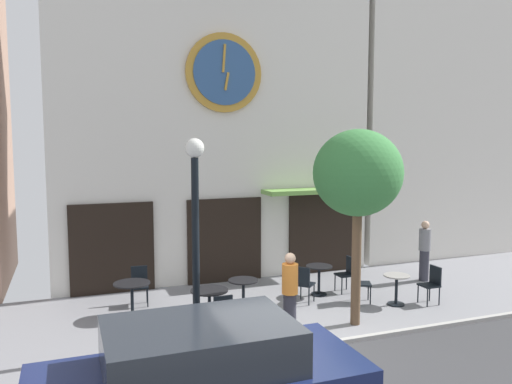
% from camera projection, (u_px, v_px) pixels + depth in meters
% --- Properties ---
extents(ground_plane, '(27.90, 10.81, 0.13)m').
position_uv_depth(ground_plane, '(301.00, 363.00, 8.86)').
color(ground_plane, gray).
extents(clock_building, '(8.91, 3.46, 11.71)m').
position_uv_depth(clock_building, '(212.00, 64.00, 14.39)').
color(clock_building, silver).
rests_on(clock_building, ground_plane).
extents(neighbor_building_right, '(5.97, 4.62, 11.04)m').
position_uv_depth(neighbor_building_right, '(408.00, 94.00, 18.23)').
color(neighbor_building_right, silver).
rests_on(neighbor_building_right, ground_plane).
extents(street_lamp, '(0.36, 0.36, 3.91)m').
position_uv_depth(street_lamp, '(196.00, 241.00, 9.51)').
color(street_lamp, black).
rests_on(street_lamp, ground_plane).
extents(street_tree, '(1.89, 1.70, 4.10)m').
position_uv_depth(street_tree, '(358.00, 174.00, 10.38)').
color(street_tree, brown).
rests_on(street_tree, ground_plane).
extents(cafe_table_center_right, '(0.80, 0.80, 0.77)m').
position_uv_depth(cafe_table_center_right, '(132.00, 291.00, 11.09)').
color(cafe_table_center_right, black).
rests_on(cafe_table_center_right, ground_plane).
extents(cafe_table_near_door, '(0.79, 0.79, 0.75)m').
position_uv_depth(cafe_table_near_door, '(209.00, 299.00, 10.61)').
color(cafe_table_near_door, black).
rests_on(cafe_table_near_door, ground_plane).
extents(cafe_table_center, '(0.68, 0.68, 0.74)m').
position_uv_depth(cafe_table_center, '(243.00, 289.00, 11.43)').
color(cafe_table_center, black).
rests_on(cafe_table_center, ground_plane).
extents(cafe_table_rightmost, '(0.66, 0.66, 0.74)m').
position_uv_depth(cafe_table_rightmost, '(319.00, 275.00, 12.68)').
color(cafe_table_rightmost, black).
rests_on(cafe_table_rightmost, ground_plane).
extents(cafe_table_center_left, '(0.61, 0.61, 0.72)m').
position_uv_depth(cafe_table_center_left, '(396.00, 285.00, 11.92)').
color(cafe_table_center_left, black).
rests_on(cafe_table_center_left, ground_plane).
extents(cafe_chair_near_tree, '(0.40, 0.40, 0.90)m').
position_uv_depth(cafe_chair_near_tree, '(432.00, 282.00, 12.00)').
color(cafe_chair_near_tree, black).
rests_on(cafe_chair_near_tree, ground_plane).
extents(cafe_chair_by_entrance, '(0.53, 0.53, 0.90)m').
position_uv_depth(cafe_chair_by_entrance, '(359.00, 280.00, 12.12)').
color(cafe_chair_by_entrance, black).
rests_on(cafe_chair_by_entrance, ground_plane).
extents(cafe_chair_facing_street, '(0.41, 0.41, 0.90)m').
position_uv_depth(cafe_chair_facing_street, '(222.00, 313.00, 9.83)').
color(cafe_chair_facing_street, black).
rests_on(cafe_chair_facing_street, ground_plane).
extents(cafe_chair_corner, '(0.44, 0.44, 0.90)m').
position_uv_depth(cafe_chair_corner, '(139.00, 282.00, 11.95)').
color(cafe_chair_corner, black).
rests_on(cafe_chair_corner, ground_plane).
extents(cafe_chair_left_end, '(0.40, 0.40, 0.90)m').
position_uv_depth(cafe_chair_left_end, '(347.00, 271.00, 12.94)').
color(cafe_chair_left_end, black).
rests_on(cafe_chair_left_end, ground_plane).
extents(cafe_chair_curbside, '(0.57, 0.57, 0.90)m').
position_uv_depth(cafe_chair_curbside, '(304.00, 282.00, 12.01)').
color(cafe_chair_curbside, black).
rests_on(cafe_chair_curbside, ground_plane).
extents(pedestrian_orange, '(0.38, 0.38, 1.67)m').
position_uv_depth(pedestrian_orange, '(290.00, 293.00, 10.01)').
color(pedestrian_orange, '#2D2D38').
rests_on(pedestrian_orange, ground_plane).
extents(pedestrian_grey, '(0.45, 0.45, 1.67)m').
position_uv_depth(pedestrian_grey, '(425.00, 250.00, 13.95)').
color(pedestrian_grey, '#2D2D38').
rests_on(pedestrian_grey, ground_plane).
extents(parked_car_navy, '(4.30, 2.02, 1.55)m').
position_uv_depth(parked_car_navy, '(201.00, 383.00, 6.51)').
color(parked_car_navy, navy).
rests_on(parked_car_navy, ground_plane).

